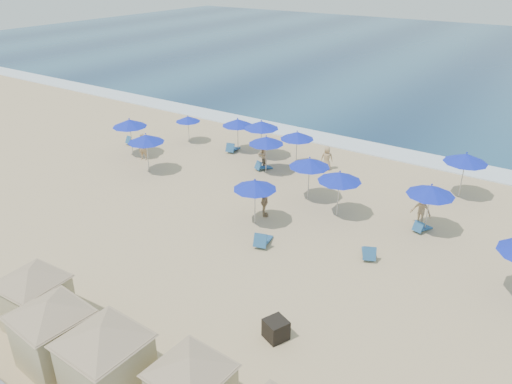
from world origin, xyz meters
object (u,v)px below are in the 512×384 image
umbrella_6 (255,185)px  umbrella_9 (466,158)px  beachgoer_2 (265,201)px  umbrella_5 (266,140)px  umbrella_0 (188,119)px  umbrella_1 (130,123)px  umbrella_8 (340,177)px  umbrella_10 (431,190)px  umbrella_3 (146,138)px  trash_bin (276,329)px  cabana_3 (191,381)px  umbrella_2 (238,122)px  umbrella_4 (297,135)px  umbrella_12 (261,125)px  cabana_0 (33,291)px  cabana_2 (105,353)px  beachgoer_0 (143,147)px  beachgoer_4 (327,158)px  beachgoer_1 (262,154)px  beachgoer_3 (421,210)px  umbrella_7 (310,163)px  cabana_1 (52,325)px

umbrella_6 → umbrella_9: 12.04m
beachgoer_2 → umbrella_5: bearing=0.1°
umbrella_0 → umbrella_1: 4.46m
umbrella_8 → umbrella_10: umbrella_10 is taller
umbrella_0 → umbrella_3: size_ratio=0.79×
trash_bin → umbrella_1: bearing=173.4°
cabana_3 → umbrella_2: (-12.13, 18.82, 0.61)m
umbrella_4 → umbrella_12: (-2.80, 0.10, 0.17)m
umbrella_2 → beachgoer_2: size_ratio=1.44×
umbrella_1 → cabana_0: bearing=-54.2°
umbrella_5 → beachgoer_2: 5.95m
umbrella_8 → umbrella_9: umbrella_9 is taller
cabana_2 → beachgoer_2: (-2.56, 12.61, -0.85)m
umbrella_0 → beachgoer_2: 12.76m
beachgoer_0 → umbrella_9: bearing=1.1°
umbrella_2 → umbrella_3: umbrella_3 is taller
beachgoer_0 → umbrella_2: bearing=31.3°
umbrella_0 → beachgoer_4: umbrella_0 is taller
umbrella_1 → umbrella_12: size_ratio=0.99×
beachgoer_1 → beachgoer_3: (10.87, -1.77, -0.08)m
umbrella_10 → beachgoer_1: 11.65m
umbrella_4 → umbrella_3: bearing=-140.3°
umbrella_0 → umbrella_3: umbrella_3 is taller
cabana_0 → umbrella_2: cabana_0 is taller
trash_bin → cabana_3: size_ratio=0.18×
umbrella_9 → umbrella_12: size_ratio=1.03×
cabana_2 → umbrella_3: size_ratio=1.83×
umbrella_5 → umbrella_8: umbrella_8 is taller
cabana_2 → umbrella_0: size_ratio=2.32×
cabana_2 → beachgoer_2: size_ratio=2.79×
umbrella_3 → beachgoer_2: 9.47m
umbrella_3 → trash_bin: bearing=-29.4°
umbrella_4 → umbrella_12: size_ratio=0.93×
cabana_2 → umbrella_7: size_ratio=1.84×
trash_bin → umbrella_0: 21.63m
cabana_3 → umbrella_1: bearing=141.3°
cabana_1 → beachgoer_3: cabana_1 is taller
umbrella_4 → beachgoer_2: umbrella_4 is taller
umbrella_7 → umbrella_12: (-5.78, 3.91, 0.07)m
cabana_0 → umbrella_10: (9.66, 15.00, 0.73)m
beachgoer_1 → beachgoer_4: 4.16m
umbrella_4 → cabana_3: bearing=-68.5°
beachgoer_2 → umbrella_12: bearing=2.5°
umbrella_12 → beachgoer_2: 8.59m
beachgoer_0 → beachgoer_3: size_ratio=1.08×
umbrella_2 → umbrella_5: size_ratio=0.98×
beachgoer_0 → beachgoer_4: bearing=9.6°
beachgoer_3 → umbrella_8: bearing=-156.0°
umbrella_5 → umbrella_9: (11.02, 3.28, 0.20)m
cabana_3 → umbrella_9: umbrella_9 is taller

